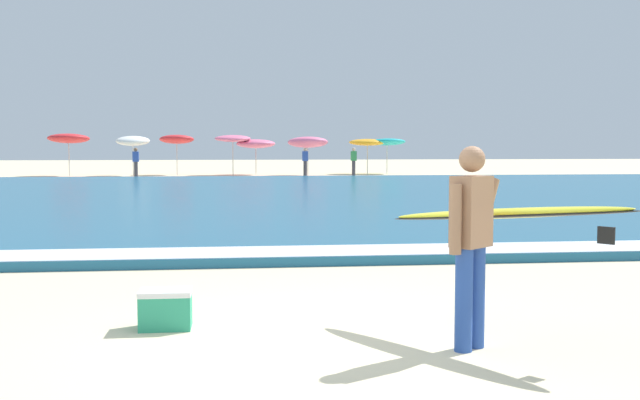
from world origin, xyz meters
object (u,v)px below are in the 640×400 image
object	(u,v)px
beach_umbrella_6	(367,142)
beach_umbrella_4	(256,144)
beach_umbrella_0	(69,138)
beach_umbrella_5	(308,142)
beach_umbrella_7	(387,142)
beach_umbrella_3	(233,138)
cooler_box	(166,309)
beachgoer_near_row_mid	(136,162)
beach_umbrella_2	(177,139)
beach_umbrella_1	(133,141)
surfer_with_board	(485,228)
beachgoer_near_row_right	(305,161)
beachgoer_near_row_left	(354,161)

from	to	relation	value
beach_umbrella_6	beach_umbrella_4	bearing A→B (deg)	-176.71
beach_umbrella_0	beach_umbrella_5	distance (m)	13.34
beach_umbrella_5	beach_umbrella_7	world-z (taller)	beach_umbrella_5
beach_umbrella_3	cooler_box	world-z (taller)	beach_umbrella_3
beach_umbrella_0	beach_umbrella_6	size ratio (longest dim) A/B	1.09
beach_umbrella_4	beachgoer_near_row_mid	bearing A→B (deg)	-153.42
beach_umbrella_2	beach_umbrella_7	size ratio (longest dim) A/B	1.07
beach_umbrella_2	cooler_box	size ratio (longest dim) A/B	4.87
beach_umbrella_3	beach_umbrella_6	world-z (taller)	beach_umbrella_3
beach_umbrella_1	beach_umbrella_4	size ratio (longest dim) A/B	1.01
surfer_with_board	beach_umbrella_1	bearing A→B (deg)	102.12
beach_umbrella_2	beach_umbrella_4	world-z (taller)	beach_umbrella_2
beachgoer_near_row_mid	beach_umbrella_5	bearing A→B (deg)	10.62
beach_umbrella_6	beachgoer_near_row_right	distance (m)	5.01
beach_umbrella_1	beach_umbrella_2	xyz separation A→B (m)	(2.38, 0.74, 0.10)
beach_umbrella_0	cooler_box	world-z (taller)	beach_umbrella_0
beachgoer_near_row_left	beachgoer_near_row_mid	size ratio (longest dim) A/B	1.00
beach_umbrella_2	beach_umbrella_6	size ratio (longest dim) A/B	1.07
beach_umbrella_6	beach_umbrella_5	bearing A→B (deg)	-153.74
cooler_box	beachgoer_near_row_mid	bearing A→B (deg)	97.87
beach_umbrella_3	beachgoer_near_row_mid	bearing A→B (deg)	-153.00
beach_umbrella_3	beach_umbrella_4	bearing A→B (deg)	24.90
beachgoer_near_row_left	beachgoer_near_row_mid	bearing A→B (deg)	-174.76
surfer_with_board	beach_umbrella_6	size ratio (longest dim) A/B	0.93
beach_umbrella_3	beachgoer_near_row_right	size ratio (longest dim) A/B	1.48
surfer_with_board	beach_umbrella_7	bearing A→B (deg)	79.68
beach_umbrella_3	surfer_with_board	bearing A→B (deg)	-86.42
beach_umbrella_0	beach_umbrella_7	xyz separation A→B (m)	(18.27, 1.11, -0.18)
beach_umbrella_2	cooler_box	distance (m)	36.84
beach_umbrella_4	beach_umbrella_1	bearing A→B (deg)	-174.99
surfer_with_board	beach_umbrella_7	distance (m)	38.44
beach_umbrella_0	beachgoer_near_row_right	bearing A→B (deg)	-7.45
beachgoer_near_row_right	cooler_box	world-z (taller)	beachgoer_near_row_right
beach_umbrella_3	beach_umbrella_4	xyz separation A→B (m)	(1.33, 0.62, -0.30)
beach_umbrella_3	cooler_box	bearing A→B (deg)	-90.81
surfer_with_board	beach_umbrella_5	distance (m)	36.03
beach_umbrella_0	beachgoer_near_row_left	world-z (taller)	beach_umbrella_0
surfer_with_board	beachgoer_near_row_mid	xyz separation A→B (m)	(-7.42, 34.21, -0.18)
cooler_box	beach_umbrella_7	bearing A→B (deg)	75.29
beachgoer_near_row_left	surfer_with_board	bearing A→B (deg)	-97.20
beachgoer_near_row_left	beach_umbrella_6	bearing A→B (deg)	63.98
beach_umbrella_3	beach_umbrella_5	xyz separation A→B (m)	(4.24, -0.85, -0.21)
beach_umbrella_1	beach_umbrella_4	bearing A→B (deg)	5.01
beach_umbrella_2	beach_umbrella_3	size ratio (longest dim) A/B	1.02
beach_umbrella_7	beachgoer_near_row_left	world-z (taller)	beach_umbrella_7
beach_umbrella_4	beach_umbrella_6	world-z (taller)	beach_umbrella_6
beach_umbrella_5	cooler_box	bearing A→B (deg)	-97.70
beachgoer_near_row_mid	beachgoer_near_row_right	xyz separation A→B (m)	(9.11, 0.77, 0.00)
beach_umbrella_3	beach_umbrella_2	bearing A→B (deg)	166.82
beach_umbrella_0	beach_umbrella_5	world-z (taller)	beach_umbrella_0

